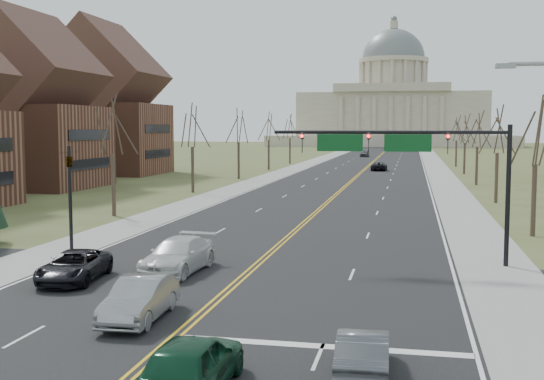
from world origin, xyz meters
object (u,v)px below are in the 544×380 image
at_px(signal_mast, 407,152).
at_px(car_far_nb, 379,166).
at_px(signal_left, 70,186).
at_px(car_nb_outer_lead, 363,353).
at_px(car_sb_outer_lead, 74,266).
at_px(car_sb_inner_second, 178,255).
at_px(car_nb_inner_lead, 191,364).
at_px(car_sb_inner_lead, 140,299).
at_px(car_far_sb, 364,154).

xyz_separation_m(signal_mast, car_far_nb, (-4.93, 76.22, -5.03)).
relative_size(signal_left, car_far_nb, 1.16).
relative_size(signal_left, car_nb_outer_lead, 1.45).
height_order(signal_mast, car_sb_outer_lead, signal_mast).
bearing_deg(car_sb_outer_lead, signal_left, 112.11).
xyz_separation_m(signal_mast, car_sb_inner_second, (-10.82, -4.67, -4.93)).
height_order(signal_mast, car_sb_inner_second, signal_mast).
distance_m(signal_mast, car_sb_inner_second, 12.77).
relative_size(car_nb_inner_lead, car_nb_outer_lead, 1.17).
bearing_deg(car_sb_inner_lead, car_sb_outer_lead, 133.14).
height_order(signal_left, car_sb_outer_lead, signal_left).
height_order(car_nb_outer_lead, car_sb_inner_lead, car_sb_inner_lead).
xyz_separation_m(car_nb_inner_lead, car_far_nb, (0.42, 95.33, -0.10)).
height_order(car_sb_outer_lead, car_far_sb, car_far_sb).
distance_m(signal_left, car_sb_inner_second, 9.81).
xyz_separation_m(car_nb_inner_lead, car_sb_outer_lead, (-9.49, 11.63, -0.13)).
relative_size(car_sb_outer_lead, car_sb_inner_second, 0.88).
xyz_separation_m(signal_mast, signal_left, (-18.95, 0.00, -2.05)).
bearing_deg(car_sb_inner_lead, signal_left, 124.31).
height_order(car_nb_inner_lead, car_nb_outer_lead, car_nb_inner_lead).
distance_m(signal_mast, car_far_nb, 76.55).
bearing_deg(car_far_sb, signal_left, -88.51).
relative_size(signal_mast, car_sb_outer_lead, 2.43).
bearing_deg(signal_left, car_nb_outer_lead, -43.28).
bearing_deg(car_far_nb, car_sb_inner_lead, 88.72).
bearing_deg(car_sb_outer_lead, car_far_sb, 81.58).
height_order(car_nb_inner_lead, car_sb_outer_lead, car_nb_inner_lead).
height_order(signal_left, car_sb_inner_second, signal_left).
relative_size(car_nb_outer_lead, car_sb_inner_lead, 0.88).
xyz_separation_m(signal_left, car_sb_inner_lead, (9.54, -12.81, -2.93)).
bearing_deg(car_sb_inner_lead, car_nb_inner_lead, -59.57).
distance_m(car_nb_inner_lead, car_far_sb, 146.61).
bearing_deg(car_sb_inner_second, car_sb_outer_lead, -141.40).
relative_size(car_sb_inner_lead, car_sb_outer_lead, 0.94).
height_order(car_sb_outer_lead, car_sb_inner_second, car_sb_inner_second).
height_order(car_nb_outer_lead, car_far_nb, car_far_nb).
relative_size(car_nb_outer_lead, car_far_sb, 0.92).
relative_size(car_nb_inner_lead, car_sb_inner_lead, 1.03).
distance_m(car_far_nb, car_far_sb, 51.52).
xyz_separation_m(car_sb_inner_lead, car_far_nb, (4.47, 89.03, -0.06)).
height_order(signal_left, car_far_nb, signal_left).
xyz_separation_m(signal_left, car_far_nb, (14.02, 76.22, -2.99)).
distance_m(car_nb_inner_lead, car_nb_outer_lead, 4.89).
bearing_deg(car_far_nb, car_sb_outer_lead, 84.84).
distance_m(car_sb_outer_lead, car_far_nb, 84.28).
bearing_deg(car_far_sb, signal_mast, -80.01).
distance_m(signal_mast, car_sb_inner_lead, 16.65).
height_order(signal_mast, car_far_sb, signal_mast).
bearing_deg(car_sb_inner_lead, signal_mast, 51.36).
distance_m(car_sb_inner_lead, car_far_nb, 89.15).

